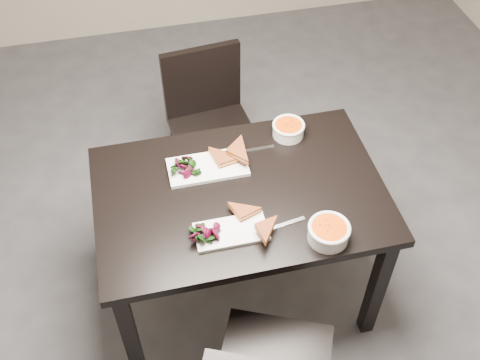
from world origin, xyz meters
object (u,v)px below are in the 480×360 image
at_px(chair_far, 209,117).
at_px(soup_bowl_near, 329,232).
at_px(plate_far, 208,167).
at_px(table, 240,207).
at_px(plate_near, 231,232).
at_px(soup_bowl_far, 288,129).

relative_size(chair_far, soup_bowl_near, 5.19).
xyz_separation_m(chair_far, plate_far, (-0.12, -0.63, 0.27)).
height_order(table, plate_near, plate_near).
xyz_separation_m(soup_bowl_near, plate_far, (-0.38, 0.47, -0.03)).
distance_m(chair_far, plate_near, 1.03).
xyz_separation_m(table, soup_bowl_far, (0.29, 0.29, 0.14)).
xyz_separation_m(chair_far, plate_near, (-0.09, -0.99, 0.27)).
bearing_deg(soup_bowl_far, plate_far, -162.20).
relative_size(soup_bowl_near, soup_bowl_far, 1.12).
height_order(plate_near, soup_bowl_near, soup_bowl_near).
height_order(plate_far, soup_bowl_far, soup_bowl_far).
height_order(chair_far, plate_near, chair_far).
bearing_deg(soup_bowl_near, chair_far, 103.51).
bearing_deg(soup_bowl_near, soup_bowl_far, 88.61).
bearing_deg(plate_far, chair_far, 79.36).
distance_m(table, soup_bowl_far, 0.43).
bearing_deg(plate_far, table, -56.40).
bearing_deg(chair_far, plate_far, -106.96).
relative_size(chair_far, soup_bowl_far, 5.79).
bearing_deg(table, plate_far, 123.60).
height_order(chair_far, soup_bowl_near, chair_far).
xyz_separation_m(plate_near, soup_bowl_far, (0.37, 0.49, 0.03)).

